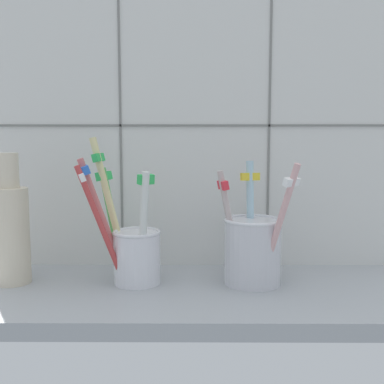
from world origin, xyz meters
TOP-DOWN VIEW (x-y plane):
  - counter_slab at (0.00, 0.00)cm, footprint 64.00×22.00cm
  - tile_wall_back at (0.00, 12.00)cm, footprint 64.00×2.20cm
  - toothbrush_cup_left at (-8.07, 2.24)cm, footprint 10.29×8.12cm
  - toothbrush_cup_right at (7.43, 2.23)cm, footprint 9.80×9.63cm
  - ceramic_vase at (-23.62, 2.27)cm, footprint 4.62×4.62cm

SIDE VIEW (x-z plane):
  - counter_slab at x=0.00cm, z-range 0.00..2.00cm
  - toothbrush_cup_right at x=7.43cm, z-range -1.25..14.67cm
  - toothbrush_cup_left at x=-8.07cm, z-range -2.65..16.22cm
  - ceramic_vase at x=-23.62cm, z-range 0.63..17.49cm
  - tile_wall_back at x=0.00cm, z-range 0.00..45.00cm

